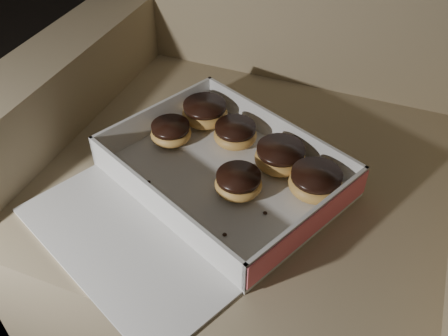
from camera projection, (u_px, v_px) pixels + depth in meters
armchair at (261, 189)px, 1.02m from camera, size 0.92×0.78×0.96m
bakery_box at (208, 187)px, 0.83m from camera, size 0.52×0.55×0.06m
donut_a at (171, 132)px, 0.91m from camera, size 0.07×0.07×0.04m
donut_b at (280, 157)px, 0.86m from camera, size 0.09×0.09×0.04m
donut_c at (315, 182)px, 0.81m from camera, size 0.09×0.09×0.04m
donut_d at (235, 134)px, 0.91m from camera, size 0.08×0.08×0.04m
donut_e at (238, 183)px, 0.81m from camera, size 0.08×0.08×0.04m
donut_f at (205, 113)px, 0.95m from camera, size 0.09×0.09×0.04m
crumb_a at (225, 235)px, 0.75m from camera, size 0.01×0.01×0.00m
crumb_b at (149, 182)px, 0.84m from camera, size 0.01×0.01×0.00m
crumb_c at (233, 265)px, 0.71m from camera, size 0.01×0.01×0.00m
crumb_d at (184, 220)px, 0.78m from camera, size 0.01×0.01×0.00m
crumb_e at (265, 213)px, 0.79m from camera, size 0.01×0.01×0.00m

